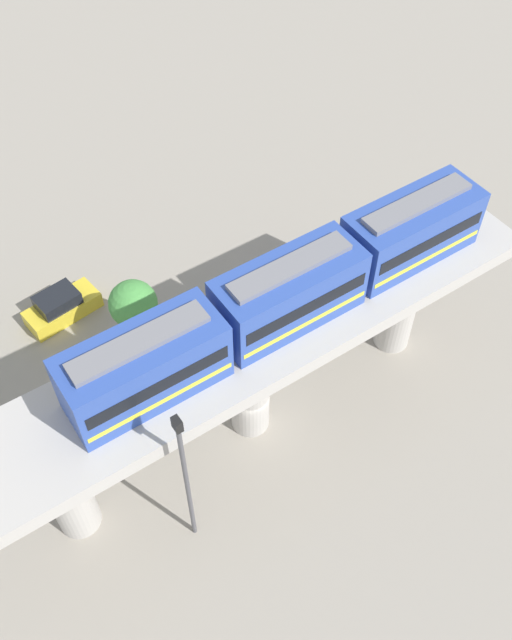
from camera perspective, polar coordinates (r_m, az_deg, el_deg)
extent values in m
plane|color=gray|center=(35.92, -0.47, -8.25)|extent=(120.00, 120.00, 0.00)
cylinder|color=#B7B2AA|center=(37.27, 11.58, 1.33)|extent=(1.90, 1.90, 6.21)
cylinder|color=#B7B2AA|center=(33.31, -0.50, -5.48)|extent=(1.90, 1.90, 6.21)
cylinder|color=#B7B2AA|center=(31.72, -15.13, -13.16)|extent=(1.90, 1.90, 6.21)
cube|color=#B7B2AA|center=(30.47, -0.55, -1.78)|extent=(5.20, 28.85, 0.80)
cube|color=#2D4CA5|center=(33.24, 12.54, 7.16)|extent=(2.60, 6.60, 3.00)
cube|color=black|center=(33.07, 12.61, 7.47)|extent=(2.64, 6.07, 0.70)
cube|color=yellow|center=(33.74, 12.32, 6.23)|extent=(2.64, 6.34, 0.24)
cube|color=slate|center=(32.18, 13.03, 9.25)|extent=(1.10, 5.61, 0.24)
cube|color=#2D4CA5|center=(29.77, 2.70, 2.20)|extent=(2.60, 6.60, 3.00)
cube|color=black|center=(29.58, 2.71, 2.53)|extent=(2.64, 6.07, 0.70)
cube|color=yellow|center=(30.33, 2.64, 1.26)|extent=(2.64, 6.34, 0.24)
cube|color=slate|center=(28.58, 2.81, 4.37)|extent=(1.10, 5.61, 0.24)
cube|color=#2D4CA5|center=(27.65, -9.10, -3.84)|extent=(2.60, 6.60, 3.00)
cube|color=black|center=(27.45, -9.16, -3.54)|extent=(2.64, 6.07, 0.70)
cube|color=yellow|center=(28.25, -8.91, -4.73)|extent=(2.64, 6.34, 0.24)
cube|color=slate|center=(26.37, -9.53, -1.78)|extent=(1.10, 5.61, 0.24)
cube|color=#284CB7|center=(41.31, 4.97, 3.24)|extent=(2.33, 4.40, 1.00)
cube|color=black|center=(40.61, 4.88, 4.00)|extent=(1.93, 2.49, 0.76)
cube|color=yellow|center=(41.17, -15.45, 0.86)|extent=(2.34, 4.40, 1.00)
cube|color=black|center=(40.51, -15.90, 1.58)|extent=(1.93, 2.50, 0.76)
cylinder|color=brown|center=(38.36, -9.59, -0.62)|extent=(0.36, 0.36, 2.53)
sphere|color=#479342|center=(36.87, -9.98, 1.31)|extent=(2.58, 2.58, 2.58)
cylinder|color=#4C4C51|center=(29.31, -5.61, -13.31)|extent=(0.20, 0.20, 9.01)
cube|color=black|center=(25.11, -6.44, -8.44)|extent=(0.44, 0.28, 0.60)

